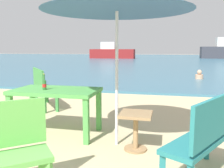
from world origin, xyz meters
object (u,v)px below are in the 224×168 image
at_px(bench_teal_center, 208,133).
at_px(swimmer_person, 199,75).
at_px(bench_green_right, 42,86).
at_px(beer_bottle_amber, 44,84).
at_px(side_table_wood, 136,126).
at_px(picnic_table_green, 56,96).
at_px(boat_sailboat, 112,52).

distance_m(bench_teal_center, swimmer_person, 8.87).
bearing_deg(bench_green_right, beer_bottle_amber, -60.15).
height_order(beer_bottle_amber, side_table_wood, beer_bottle_amber).
distance_m(picnic_table_green, bench_teal_center, 2.46).
bearing_deg(swimmer_person, picnic_table_green, -112.18).
bearing_deg(swimmer_person, bench_teal_center, -96.08).
distance_m(bench_teal_center, bench_green_right, 4.29).
bearing_deg(bench_teal_center, swimmer_person, 83.92).
distance_m(bench_teal_center, boat_sailboat, 31.96).
relative_size(beer_bottle_amber, boat_sailboat, 0.04).
bearing_deg(picnic_table_green, bench_teal_center, -24.88).
xyz_separation_m(picnic_table_green, swimmer_person, (3.17, 7.78, -0.41)).
distance_m(picnic_table_green, beer_bottle_amber, 0.27).
bearing_deg(bench_green_right, bench_teal_center, -38.25).
relative_size(picnic_table_green, swimmer_person, 3.41).
bearing_deg(boat_sailboat, side_table_wood, -76.43).
bearing_deg(beer_bottle_amber, side_table_wood, -10.80).
distance_m(picnic_table_green, side_table_wood, 1.47).
height_order(beer_bottle_amber, bench_teal_center, beer_bottle_amber).
bearing_deg(boat_sailboat, bench_green_right, -80.39).
relative_size(beer_bottle_amber, bench_green_right, 0.23).
height_order(picnic_table_green, bench_green_right, bench_green_right).
height_order(beer_bottle_amber, boat_sailboat, boat_sailboat).
bearing_deg(beer_bottle_amber, boat_sailboat, 100.89).
xyz_separation_m(picnic_table_green, boat_sailboat, (-5.92, 29.87, 0.24)).
xyz_separation_m(bench_teal_center, bench_green_right, (-3.37, 2.66, 0.00)).
bearing_deg(picnic_table_green, beer_bottle_amber, -149.85).
bearing_deg(swimmer_person, bench_green_right, -124.97).
xyz_separation_m(picnic_table_green, side_table_wood, (1.39, -0.38, -0.30)).
bearing_deg(bench_green_right, swimmer_person, 55.03).
bearing_deg(side_table_wood, bench_green_right, 141.52).
relative_size(beer_bottle_amber, swimmer_person, 0.65).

